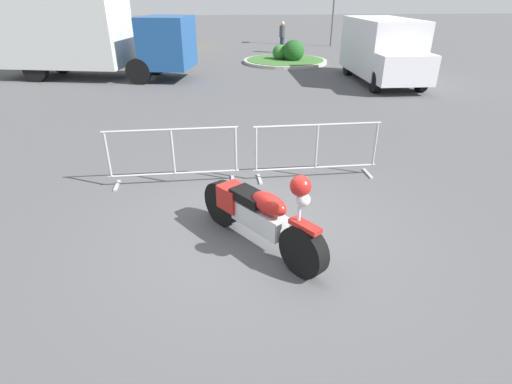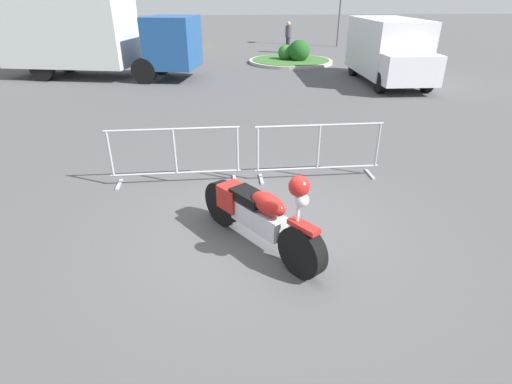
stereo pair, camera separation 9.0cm
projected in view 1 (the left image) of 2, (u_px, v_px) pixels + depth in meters
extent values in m
plane|color=#4C4C4F|center=(260.00, 233.00, 5.97)|extent=(120.00, 120.00, 0.00)
cylinder|color=black|center=(303.00, 251.00, 4.98)|extent=(0.56, 0.67, 0.69)
cylinder|color=black|center=(223.00, 203.00, 6.10)|extent=(0.56, 0.67, 0.69)
cube|color=silver|center=(259.00, 218.00, 5.49)|extent=(0.74, 0.89, 0.30)
ellipsoid|color=#B21E19|center=(269.00, 204.00, 5.22)|extent=(0.58, 0.65, 0.28)
cube|color=black|center=(250.00, 196.00, 5.50)|extent=(0.57, 0.63, 0.13)
cube|color=#B21E19|center=(233.00, 197.00, 5.81)|extent=(0.51, 0.52, 0.34)
cube|color=#B21E19|center=(305.00, 226.00, 4.81)|extent=(0.37, 0.44, 0.06)
cylinder|color=silver|center=(299.00, 212.00, 4.82)|extent=(0.06, 0.06, 0.48)
sphere|color=silver|center=(303.00, 200.00, 4.70)|extent=(0.17, 0.17, 0.17)
sphere|color=#B21E19|center=(301.00, 186.00, 4.66)|extent=(0.26, 0.26, 0.26)
cylinder|color=#9EA0A5|center=(171.00, 130.00, 7.05)|extent=(2.40, 0.08, 0.04)
cylinder|color=#9EA0A5|center=(175.00, 173.00, 7.43)|extent=(2.40, 0.08, 0.04)
cylinder|color=#9EA0A5|center=(108.00, 155.00, 7.12)|extent=(0.04, 0.04, 0.85)
cylinder|color=#9EA0A5|center=(173.00, 152.00, 7.24)|extent=(0.04, 0.04, 0.85)
cylinder|color=#9EA0A5|center=(236.00, 149.00, 7.37)|extent=(0.04, 0.04, 0.85)
cube|color=#9EA0A5|center=(117.00, 185.00, 7.40)|extent=(0.07, 0.44, 0.03)
cube|color=#9EA0A5|center=(233.00, 179.00, 7.63)|extent=(0.07, 0.44, 0.03)
cylinder|color=#9EA0A5|center=(318.00, 125.00, 7.30)|extent=(2.40, 0.08, 0.04)
cylinder|color=#9EA0A5|center=(315.00, 168.00, 7.68)|extent=(2.40, 0.08, 0.04)
cylinder|color=#9EA0A5|center=(256.00, 149.00, 7.36)|extent=(0.04, 0.04, 0.85)
cylinder|color=#9EA0A5|center=(317.00, 147.00, 7.49)|extent=(0.04, 0.04, 0.85)
cylinder|color=#9EA0A5|center=(375.00, 144.00, 7.61)|extent=(0.04, 0.04, 0.85)
cube|color=#9EA0A5|center=(260.00, 179.00, 7.65)|extent=(0.07, 0.44, 0.03)
cube|color=#9EA0A5|center=(368.00, 174.00, 7.88)|extent=(0.07, 0.44, 0.03)
cube|color=silver|center=(62.00, 33.00, 15.91)|extent=(5.37, 3.30, 2.50)
cube|color=#1E4C8C|center=(167.00, 42.00, 15.63)|extent=(2.22, 2.52, 1.90)
cylinder|color=black|center=(155.00, 63.00, 17.00)|extent=(1.00, 0.48, 0.96)
cylinder|color=black|center=(139.00, 71.00, 15.29)|extent=(1.00, 0.48, 0.96)
cylinder|color=black|center=(62.00, 61.00, 17.41)|extent=(1.00, 0.48, 0.96)
cylinder|color=black|center=(35.00, 69.00, 15.70)|extent=(1.00, 0.48, 0.96)
cube|color=silver|center=(381.00, 46.00, 15.55)|extent=(2.07, 4.14, 2.00)
cube|color=silver|center=(405.00, 70.00, 13.54)|extent=(1.92, 0.93, 1.00)
cylinder|color=black|center=(421.00, 81.00, 14.18)|extent=(0.25, 0.72, 0.72)
cylinder|color=black|center=(375.00, 82.00, 14.05)|extent=(0.25, 0.72, 0.72)
cylinder|color=black|center=(386.00, 66.00, 17.11)|extent=(0.25, 0.72, 0.72)
cylinder|color=black|center=(348.00, 66.00, 16.99)|extent=(0.25, 0.72, 0.72)
cube|color=#284799|center=(45.00, 38.00, 24.83)|extent=(1.95, 4.34, 0.69)
cube|color=#1E232B|center=(42.00, 28.00, 24.43)|extent=(1.70, 2.26, 0.49)
cylinder|color=black|center=(43.00, 41.00, 26.14)|extent=(0.25, 0.64, 0.63)
cylinder|color=black|center=(66.00, 40.00, 26.21)|extent=(0.25, 0.64, 0.63)
cylinder|color=black|center=(24.00, 46.00, 23.72)|extent=(0.25, 0.64, 0.63)
cylinder|color=black|center=(49.00, 46.00, 23.78)|extent=(0.25, 0.64, 0.63)
cube|color=#B21E19|center=(91.00, 37.00, 25.27)|extent=(2.02, 4.50, 0.72)
cube|color=#1E232B|center=(89.00, 27.00, 24.86)|extent=(1.77, 2.34, 0.51)
cylinder|color=black|center=(87.00, 39.00, 26.63)|extent=(0.26, 0.67, 0.66)
cylinder|color=black|center=(110.00, 39.00, 26.70)|extent=(0.26, 0.67, 0.66)
cylinder|color=black|center=(72.00, 45.00, 24.11)|extent=(0.26, 0.67, 0.66)
cylinder|color=black|center=(97.00, 44.00, 24.18)|extent=(0.26, 0.67, 0.66)
cube|color=maroon|center=(136.00, 36.00, 25.74)|extent=(1.96, 4.36, 0.70)
cube|color=#1E232B|center=(134.00, 27.00, 25.34)|extent=(1.71, 2.27, 0.50)
cylinder|color=black|center=(130.00, 39.00, 27.06)|extent=(0.25, 0.65, 0.64)
cylinder|color=black|center=(152.00, 39.00, 27.13)|extent=(0.25, 0.65, 0.64)
cylinder|color=black|center=(120.00, 44.00, 24.62)|extent=(0.25, 0.65, 0.64)
cylinder|color=black|center=(144.00, 44.00, 24.69)|extent=(0.25, 0.65, 0.64)
cube|color=yellow|center=(178.00, 37.00, 25.42)|extent=(2.00, 4.44, 0.71)
cube|color=#1E232B|center=(177.00, 27.00, 25.01)|extent=(1.74, 2.31, 0.51)
cylinder|color=black|center=(170.00, 39.00, 26.77)|extent=(0.26, 0.66, 0.65)
cylinder|color=black|center=(192.00, 39.00, 26.84)|extent=(0.26, 0.66, 0.65)
cylinder|color=black|center=(163.00, 44.00, 24.28)|extent=(0.26, 0.66, 0.65)
cylinder|color=black|center=(188.00, 44.00, 24.35)|extent=(0.26, 0.66, 0.65)
cylinder|color=#262838|center=(282.00, 45.00, 23.09)|extent=(0.25, 0.25, 0.85)
cylinder|color=#3F3F47|center=(282.00, 31.00, 22.76)|extent=(0.35, 0.35, 0.62)
sphere|color=tan|center=(283.00, 24.00, 22.57)|extent=(0.22, 0.22, 0.22)
cylinder|color=#ADA89E|center=(285.00, 61.00, 20.06)|extent=(4.17, 4.17, 0.14)
cylinder|color=#38662D|center=(285.00, 60.00, 20.02)|extent=(3.84, 3.84, 0.02)
sphere|color=#33702D|center=(280.00, 53.00, 20.04)|extent=(0.76, 0.76, 0.76)
sphere|color=#1E511E|center=(293.00, 51.00, 19.68)|extent=(1.05, 1.05, 1.05)
cylinder|color=#595B60|center=(334.00, 0.00, 24.79)|extent=(0.12, 0.12, 5.50)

